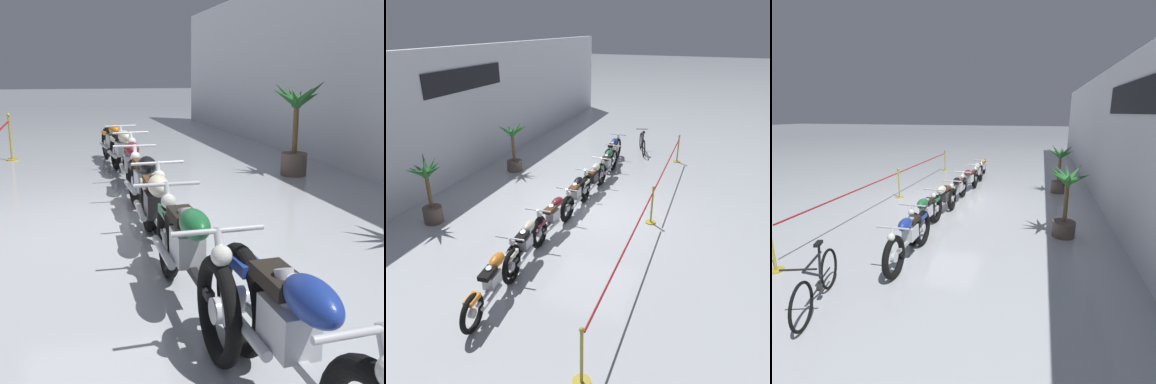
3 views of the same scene
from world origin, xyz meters
The scene contains 9 objects.
ground_plane centered at (0.00, 0.00, 0.00)m, with size 120.00×120.00×0.00m, color #B2B7BC.
motorcycle_orange_0 centered at (-4.11, 0.59, 0.47)m, with size 2.29×0.62×0.93m.
motorcycle_cream_1 centered at (-2.77, 0.63, 0.48)m, with size 2.21×0.62×0.94m.
motorcycle_maroon_2 centered at (-1.38, 0.60, 0.45)m, with size 2.17×0.62×0.91m.
motorcycle_black_3 centered at (0.05, 0.56, 0.46)m, with size 2.28×0.62×0.92m.
motorcycle_cream_4 centered at (1.28, 0.47, 0.47)m, with size 2.14×0.62×0.93m.
motorcycle_green_5 centered at (2.68, 0.46, 0.48)m, with size 2.28×0.62×0.95m.
motorcycle_blue_6 centered at (4.09, 0.67, 0.49)m, with size 2.22×0.62×0.97m.
potted_palm_left_of_row centered at (-2.06, 3.81, 0.89)m, with size 1.13×0.98×1.86m.
Camera 1 is at (6.20, -0.47, 1.90)m, focal length 45.00 mm.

